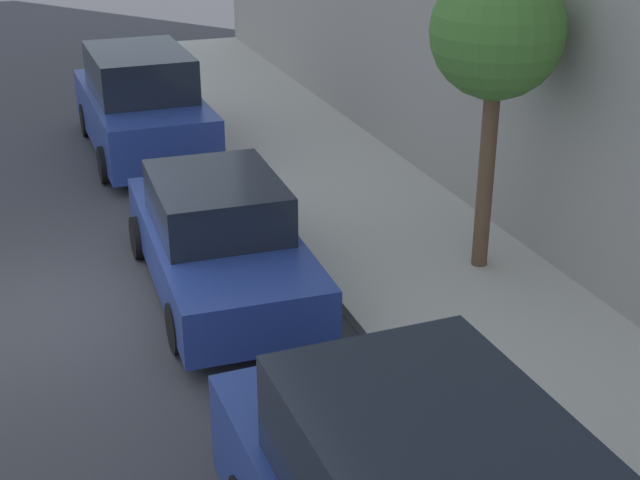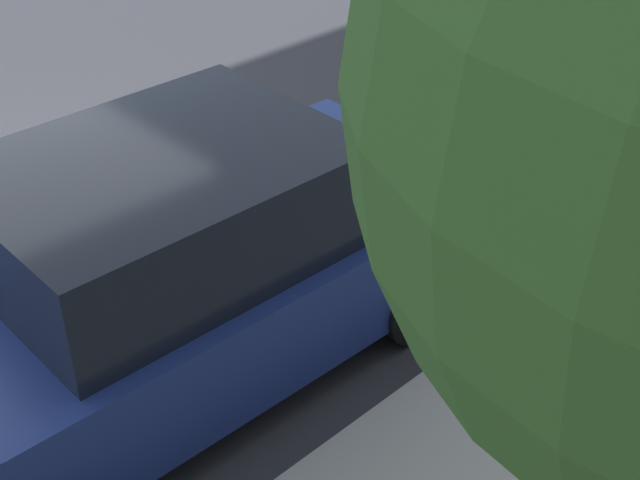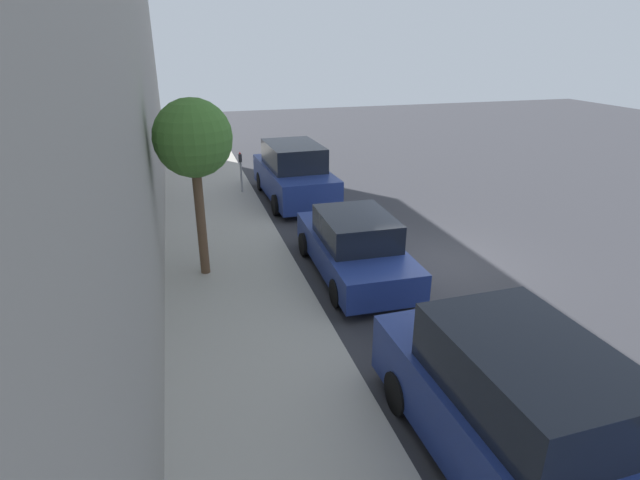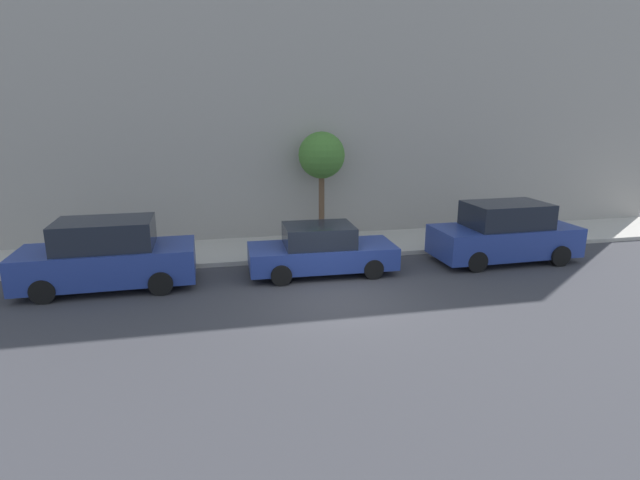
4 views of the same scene
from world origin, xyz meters
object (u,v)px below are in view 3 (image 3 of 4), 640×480
(parked_suv_nearest, at_px, (294,174))
(parking_meter_near, at_px, (241,168))
(street_tree, at_px, (193,140))
(parked_sedan_second, at_px, (354,246))
(parked_suv_third, at_px, (520,416))

(parked_suv_nearest, bearing_deg, parking_meter_near, -28.70)
(parking_meter_near, xyz_separation_m, street_tree, (1.75, 6.45, 2.26))
(parked_sedan_second, bearing_deg, street_tree, -12.66)
(parked_suv_third, bearing_deg, parked_suv_nearest, -90.10)
(street_tree, bearing_deg, parked_suv_third, 116.25)
(parked_sedan_second, xyz_separation_m, parked_suv_third, (0.02, 6.20, 0.21))
(parked_suv_third, relative_size, street_tree, 1.20)
(parked_suv_third, distance_m, street_tree, 8.13)
(parked_suv_nearest, relative_size, parked_sedan_second, 1.07)
(parked_suv_third, height_order, street_tree, street_tree)
(parked_suv_third, relative_size, parking_meter_near, 3.37)
(parked_suv_nearest, relative_size, parked_suv_third, 1.00)
(street_tree, bearing_deg, parked_suv_nearest, -122.16)
(street_tree, bearing_deg, parked_sedan_second, 167.34)
(parked_sedan_second, xyz_separation_m, street_tree, (3.47, -0.78, 2.57))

